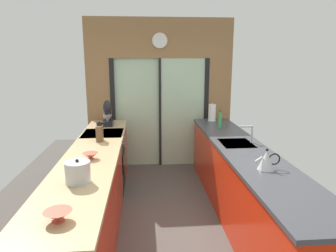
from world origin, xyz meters
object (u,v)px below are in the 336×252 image
at_px(oven_range, 104,163).
at_px(stock_pot, 78,172).
at_px(stand_mixer, 108,116).
at_px(kettle, 267,160).
at_px(mixing_bowl_near, 58,216).
at_px(knife_block, 100,133).
at_px(paper_towel_roll, 212,113).
at_px(soap_bottle, 220,120).
at_px(mixing_bowl_far, 90,156).

bearing_deg(oven_range, stock_pot, -89.43).
height_order(stand_mixer, kettle, stand_mixer).
height_order(oven_range, stock_pot, stock_pot).
bearing_deg(oven_range, mixing_bowl_near, -89.58).
height_order(knife_block, paper_towel_roll, paper_towel_roll).
xyz_separation_m(mixing_bowl_near, stand_mixer, (0.00, 3.02, 0.12)).
height_order(oven_range, soap_bottle, soap_bottle).
distance_m(oven_range, kettle, 2.52).
xyz_separation_m(mixing_bowl_near, paper_towel_roll, (1.78, 3.25, 0.10)).
relative_size(stock_pot, kettle, 0.88).
distance_m(knife_block, paper_towel_roll, 2.15).
distance_m(mixing_bowl_far, kettle, 1.84).
bearing_deg(mixing_bowl_near, knife_block, 90.00).
bearing_deg(knife_block, mixing_bowl_far, -90.00).
relative_size(stock_pot, paper_towel_roll, 0.70).
xyz_separation_m(stand_mixer, soap_bottle, (1.78, -0.33, -0.04)).
bearing_deg(knife_block, paper_towel_roll, 33.91).
bearing_deg(oven_range, soap_bottle, 5.75).
relative_size(knife_block, paper_towel_roll, 0.85).
relative_size(oven_range, paper_towel_roll, 2.88).
bearing_deg(mixing_bowl_near, kettle, 25.27).
distance_m(stock_pot, kettle, 1.79).
height_order(oven_range, kettle, kettle).
height_order(oven_range, paper_towel_roll, paper_towel_roll).
bearing_deg(paper_towel_roll, mixing_bowl_near, -118.72).
xyz_separation_m(knife_block, paper_towel_roll, (1.78, 1.20, 0.04)).
height_order(kettle, soap_bottle, soap_bottle).
bearing_deg(mixing_bowl_near, mixing_bowl_far, 90.00).
distance_m(mixing_bowl_near, stock_pot, 0.66).
xyz_separation_m(knife_block, stand_mixer, (-0.00, 0.96, 0.05)).
bearing_deg(stock_pot, oven_range, 90.57).
xyz_separation_m(oven_range, knife_block, (0.02, -0.45, 0.57)).
bearing_deg(paper_towel_roll, stock_pot, -124.50).
bearing_deg(stock_pot, paper_towel_roll, 55.50).
bearing_deg(mixing_bowl_far, kettle, -14.52).
xyz_separation_m(mixing_bowl_near, mixing_bowl_far, (0.00, 1.30, -0.00)).
xyz_separation_m(oven_range, mixing_bowl_far, (0.02, -1.20, 0.50)).
relative_size(mixing_bowl_far, knife_block, 0.62).
xyz_separation_m(oven_range, stand_mixer, (0.02, 0.51, 0.63)).
xyz_separation_m(oven_range, mixing_bowl_near, (0.02, -2.51, 0.51)).
height_order(knife_block, stand_mixer, stand_mixer).
xyz_separation_m(mixing_bowl_far, stand_mixer, (0.00, 1.71, 0.12)).
bearing_deg(knife_block, kettle, -34.19).
distance_m(mixing_bowl_near, knife_block, 2.05).
xyz_separation_m(mixing_bowl_near, knife_block, (0.00, 2.05, 0.07)).
bearing_deg(oven_range, mixing_bowl_far, -89.12).
xyz_separation_m(oven_range, paper_towel_roll, (1.80, 0.74, 0.61)).
distance_m(mixing_bowl_near, kettle, 1.97).
xyz_separation_m(mixing_bowl_far, soap_bottle, (1.78, 1.38, 0.08)).
bearing_deg(oven_range, stand_mixer, 87.92).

